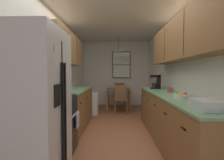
{
  "coord_description": "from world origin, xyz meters",
  "views": [
    {
      "loc": [
        -0.01,
        -2.97,
        1.27
      ],
      "look_at": [
        -0.11,
        1.16,
        1.1
      ],
      "focal_mm": 26.2,
      "sensor_mm": 36.0,
      "label": 1
    }
  ],
  "objects": [
    {
      "name": "stove_range",
      "position": [
        -0.99,
        -0.48,
        0.47
      ],
      "size": [
        0.66,
        0.65,
        1.1
      ],
      "color": "black",
      "rests_on": "ground"
    },
    {
      "name": "counter_right",
      "position": [
        1.0,
        -0.02,
        0.45
      ],
      "size": [
        0.64,
        3.17,
        0.9
      ],
      "color": "brown",
      "rests_on": "ground"
    },
    {
      "name": "wall_left",
      "position": [
        -1.35,
        1.0,
        1.27
      ],
      "size": [
        0.1,
        9.0,
        2.55
      ],
      "primitive_type": "cube",
      "color": "silver",
      "rests_on": "ground"
    },
    {
      "name": "upper_cabinets_left",
      "position": [
        -1.14,
        0.72,
        1.83
      ],
      "size": [
        0.33,
        1.94,
        0.69
      ],
      "color": "brown"
    },
    {
      "name": "mug_by_coffeemaker",
      "position": [
        1.05,
        0.23,
        0.95
      ],
      "size": [
        0.12,
        0.09,
        0.1
      ],
      "color": "#BF3F33",
      "rests_on": "counter_right"
    },
    {
      "name": "coffee_maker",
      "position": [
        0.97,
        0.99,
        1.07
      ],
      "size": [
        0.22,
        0.18,
        0.33
      ],
      "color": "black",
      "rests_on": "counter_right"
    },
    {
      "name": "microwave_over_range",
      "position": [
        -1.11,
        -0.48,
        1.62
      ],
      "size": [
        0.39,
        0.63,
        0.32
      ],
      "color": "black"
    },
    {
      "name": "dish_rack",
      "position": [
        0.94,
        -1.27,
        0.95
      ],
      "size": [
        0.28,
        0.34,
        0.1
      ],
      "primitive_type": "cube",
      "color": "silver",
      "rests_on": "counter_right"
    },
    {
      "name": "ground_plane",
      "position": [
        0.0,
        1.0,
        0.0
      ],
      "size": [
        12.0,
        12.0,
        0.0
      ],
      "primitive_type": "plane",
      "color": "#995B3D"
    },
    {
      "name": "dish_towel",
      "position": [
        -0.64,
        -0.32,
        0.5
      ],
      "size": [
        0.02,
        0.16,
        0.24
      ],
      "primitive_type": "cube",
      "color": "silver"
    },
    {
      "name": "wall_back",
      "position": [
        0.0,
        3.65,
        1.27
      ],
      "size": [
        4.4,
        0.1,
        2.55
      ],
      "primitive_type": "cube",
      "color": "silver",
      "rests_on": "ground"
    },
    {
      "name": "storage_canister",
      "position": [
        -1.0,
        0.08,
        1.01
      ],
      "size": [
        0.11,
        0.11,
        0.21
      ],
      "color": "red",
      "rests_on": "counter_left"
    },
    {
      "name": "fruit_bowl",
      "position": [
        0.97,
        -0.52,
        0.94
      ],
      "size": [
        0.23,
        0.23,
        0.09
      ],
      "color": "silver",
      "rests_on": "counter_right"
    },
    {
      "name": "dining_chair_near",
      "position": [
        0.14,
        2.21,
        0.5
      ],
      "size": [
        0.41,
        0.41,
        0.9
      ],
      "color": "brown",
      "rests_on": "ground"
    },
    {
      "name": "wall_right",
      "position": [
        1.35,
        1.0,
        1.27
      ],
      "size": [
        0.1,
        9.0,
        2.55
      ],
      "primitive_type": "cube",
      "color": "silver",
      "rests_on": "ground"
    },
    {
      "name": "ceiling_slab",
      "position": [
        0.0,
        1.0,
        2.59
      ],
      "size": [
        4.4,
        9.0,
        0.08
      ],
      "primitive_type": "cube",
      "color": "white"
    },
    {
      "name": "back_window",
      "position": [
        0.21,
        3.58,
        1.61
      ],
      "size": [
        0.74,
        0.05,
        1.06
      ],
      "color": "brown"
    },
    {
      "name": "dining_chair_far",
      "position": [
        0.12,
        3.4,
        0.5
      ],
      "size": [
        0.43,
        0.43,
        0.9
      ],
      "color": "brown",
      "rests_on": "ground"
    },
    {
      "name": "counter_left",
      "position": [
        -1.0,
        0.77,
        0.45
      ],
      "size": [
        0.64,
        1.86,
        0.9
      ],
      "color": "brown",
      "rests_on": "ground"
    },
    {
      "name": "upper_cabinets_right",
      "position": [
        1.14,
        -0.07,
        1.87
      ],
      "size": [
        0.33,
        2.85,
        0.74
      ],
      "color": "brown"
    },
    {
      "name": "dining_table",
      "position": [
        0.08,
        2.8,
        0.6
      ],
      "size": [
        0.83,
        0.77,
        0.73
      ],
      "color": "brown",
      "rests_on": "ground"
    },
    {
      "name": "trash_bin",
      "position": [
        -0.7,
        1.99,
        0.34
      ],
      "size": [
        0.29,
        0.29,
        0.68
      ],
      "primitive_type": "cylinder",
      "color": "white",
      "rests_on": "ground"
    },
    {
      "name": "refrigerator",
      "position": [
        -0.95,
        -1.21,
        0.88
      ],
      "size": [
        0.73,
        0.76,
        1.76
      ],
      "color": "silver",
      "rests_on": "ground"
    },
    {
      "name": "pendant_light",
      "position": [
        0.08,
        2.8,
        2.05
      ],
      "size": [
        0.33,
        0.33,
        0.55
      ],
      "color": "black"
    }
  ]
}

